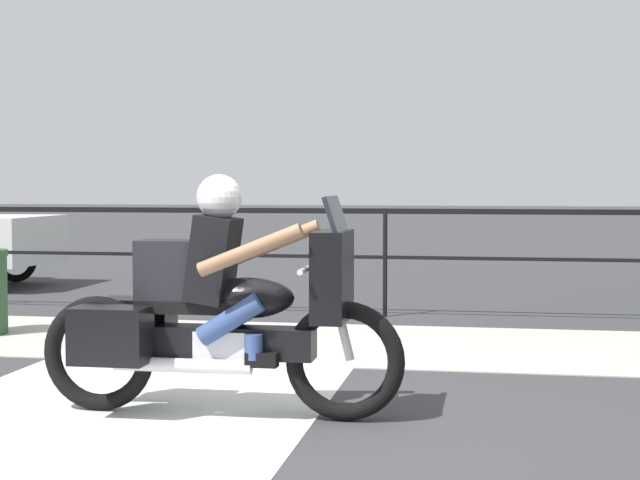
# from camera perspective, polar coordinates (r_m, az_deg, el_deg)

# --- Properties ---
(ground_plane) EXTENTS (120.00, 120.00, 0.00)m
(ground_plane) POSITION_cam_1_polar(r_m,az_deg,el_deg) (5.88, -1.84, -11.44)
(ground_plane) COLOR #38383A
(sidewalk_band) EXTENTS (44.00, 2.40, 0.01)m
(sidewalk_band) POSITION_cam_1_polar(r_m,az_deg,el_deg) (9.16, 2.50, -6.06)
(sidewalk_band) COLOR #B7B2A8
(sidewalk_band) RESTS_ON ground
(crosswalk_band) EXTENTS (2.63, 6.00, 0.01)m
(crosswalk_band) POSITION_cam_1_polar(r_m,az_deg,el_deg) (6.06, -13.99, -11.04)
(crosswalk_band) COLOR silver
(crosswalk_band) RESTS_ON ground
(fence_railing) EXTENTS (36.00, 0.05, 1.22)m
(fence_railing) POSITION_cam_1_polar(r_m,az_deg,el_deg) (10.98, 3.81, 0.49)
(fence_railing) COLOR black
(fence_railing) RESTS_ON ground
(motorcycle) EXTENTS (2.40, 0.76, 1.56)m
(motorcycle) POSITION_cam_1_polar(r_m,az_deg,el_deg) (6.33, -6.12, -4.04)
(motorcycle) COLOR black
(motorcycle) RESTS_ON ground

